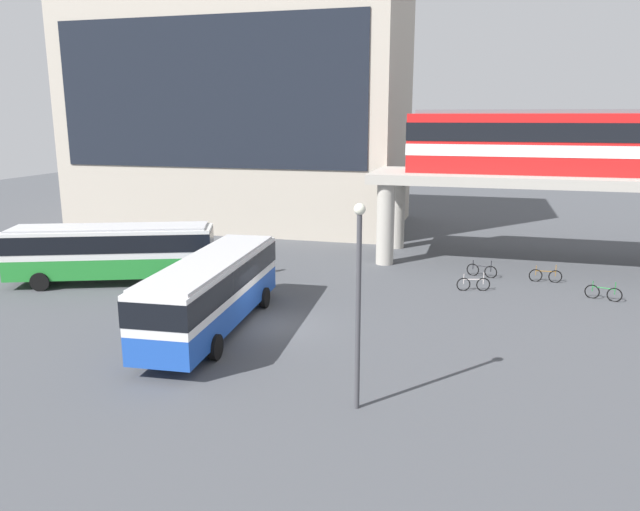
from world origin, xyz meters
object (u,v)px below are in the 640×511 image
at_px(bus_main, 213,286).
at_px(bicycle_green, 603,293).
at_px(bicycle_silver, 473,284).
at_px(bus_secondary, 111,248).
at_px(pedestrian_at_kerb, 260,261).
at_px(train, 615,142).
at_px(station_building, 242,108).
at_px(bicycle_black, 482,271).
at_px(bicycle_brown, 545,276).

xyz_separation_m(bus_main, bicycle_green, (17.14, 9.33, -1.63)).
bearing_deg(bicycle_silver, bus_main, -139.14).
distance_m(bus_secondary, pedestrian_at_kerb, 8.33).
height_order(train, bus_main, train).
distance_m(station_building, bicycle_black, 26.61).
relative_size(station_building, bicycle_brown, 15.23).
xyz_separation_m(bus_secondary, bicycle_brown, (23.33, 6.58, -1.63)).
bearing_deg(bicycle_silver, bicycle_green, 0.33).
bearing_deg(pedestrian_at_kerb, bus_main, -80.90).
bearing_deg(station_building, bicycle_brown, -30.91).
height_order(train, bus_secondary, train).
height_order(bicycle_green, pedestrian_at_kerb, pedestrian_at_kerb).
relative_size(station_building, bicycle_black, 15.70).
bearing_deg(pedestrian_at_kerb, station_building, 114.87).
height_order(bus_secondary, bicycle_green, bus_secondary).
xyz_separation_m(bicycle_green, pedestrian_at_kerb, (-18.68, 0.28, 0.41)).
relative_size(bus_main, bicycle_black, 6.44).
relative_size(train, bus_secondary, 2.16).
bearing_deg(bicycle_green, train, 81.36).
height_order(station_building, bicycle_green, station_building).
bearing_deg(bus_main, bus_secondary, 147.39).
relative_size(bus_secondary, pedestrian_at_kerb, 6.83).
distance_m(train, bus_secondary, 29.66).
xyz_separation_m(bus_main, pedestrian_at_kerb, (-1.54, 9.61, -1.22)).
xyz_separation_m(bicycle_brown, pedestrian_at_kerb, (-16.14, -2.55, 0.41)).
relative_size(train, bicycle_green, 14.12).
height_order(bicycle_brown, bicycle_silver, same).
relative_size(train, bicycle_brown, 13.52).
height_order(bicycle_silver, bicycle_green, same).
bearing_deg(station_building, train, -19.81).
xyz_separation_m(bus_main, bus_secondary, (-8.72, 5.58, 0.00)).
height_order(station_building, bicycle_brown, station_building).
relative_size(bus_secondary, bicycle_green, 6.54).
xyz_separation_m(bus_secondary, pedestrian_at_kerb, (7.19, 4.03, -1.22)).
distance_m(station_building, bus_main, 29.19).
distance_m(bicycle_brown, pedestrian_at_kerb, 16.35).
bearing_deg(bicycle_black, train, 30.20).
xyz_separation_m(station_building, bus_main, (9.37, -26.51, -7.81)).
distance_m(train, bicycle_silver, 12.73).
relative_size(station_building, train, 1.13).
bearing_deg(bicycle_brown, bicycle_silver, -143.46).
height_order(bus_secondary, bicycle_brown, bus_secondary).
bearing_deg(bus_secondary, bicycle_brown, 15.74).
bearing_deg(station_building, bus_main, -70.53).
bearing_deg(bicycle_green, bicycle_brown, 131.88).
bearing_deg(station_building, bus_secondary, -88.22).
height_order(station_building, train, station_building).
distance_m(train, bicycle_green, 10.32).
xyz_separation_m(bus_secondary, bicycle_green, (25.87, 3.75, -1.63)).
height_order(bicycle_brown, bicycle_green, same).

